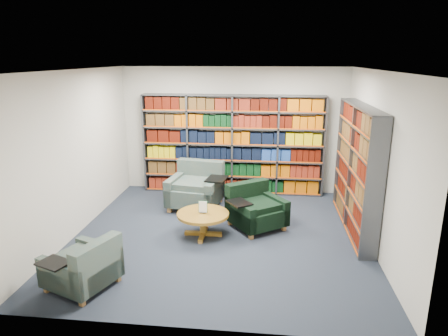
# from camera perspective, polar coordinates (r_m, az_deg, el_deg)

# --- Properties ---
(room_shell) EXTENTS (5.02, 5.02, 2.82)m
(room_shell) POSITION_cam_1_polar(r_m,az_deg,el_deg) (6.59, -0.57, 1.54)
(room_shell) COLOR #1B212F
(room_shell) RESTS_ON ground
(bookshelf_back) EXTENTS (4.00, 0.28, 2.20)m
(bookshelf_back) POSITION_cam_1_polar(r_m,az_deg,el_deg) (8.92, 1.22, 3.29)
(bookshelf_back) COLOR #47494F
(bookshelf_back) RESTS_ON ground
(bookshelf_right) EXTENTS (0.28, 2.50, 2.20)m
(bookshelf_right) POSITION_cam_1_polar(r_m,az_deg,el_deg) (7.37, 18.41, -0.17)
(bookshelf_right) COLOR #47494F
(bookshelf_right) RESTS_ON ground
(chair_teal_left) EXTENTS (1.25, 1.13, 0.90)m
(chair_teal_left) POSITION_cam_1_polar(r_m,az_deg,el_deg) (8.29, -3.89, -2.96)
(chair_teal_left) COLOR #092F3E
(chair_teal_left) RESTS_ON ground
(chair_green_right) EXTENTS (1.19, 1.19, 0.78)m
(chair_green_right) POSITION_cam_1_polar(r_m,az_deg,el_deg) (7.32, 4.32, -5.96)
(chair_green_right) COLOR black
(chair_green_right) RESTS_ON ground
(chair_teal_front) EXTENTS (1.02, 1.05, 0.72)m
(chair_teal_front) POSITION_cam_1_polar(r_m,az_deg,el_deg) (5.76, -19.17, -13.41)
(chair_teal_front) COLOR #092F3E
(chair_teal_front) RESTS_ON ground
(coffee_table) EXTENTS (0.90, 0.90, 0.63)m
(coffee_table) POSITION_cam_1_polar(r_m,az_deg,el_deg) (6.91, -3.01, -7.09)
(coffee_table) COLOR olive
(coffee_table) RESTS_ON ground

